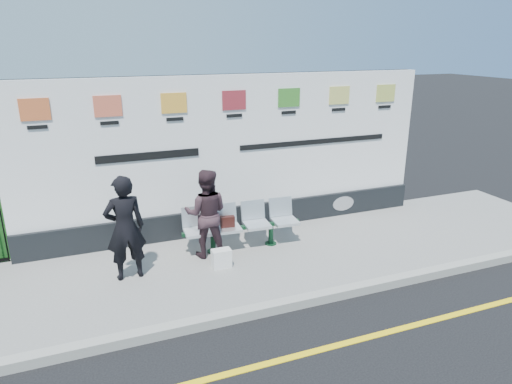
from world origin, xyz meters
TOP-DOWN VIEW (x-y plane):
  - ground at (0.00, 0.00)m, footprint 80.00×80.00m
  - pavement at (0.00, 2.50)m, footprint 14.00×3.00m
  - kerb at (0.00, 1.00)m, footprint 14.00×0.18m
  - yellow_line at (0.00, 0.00)m, footprint 14.00×0.10m
  - billboard at (0.50, 3.85)m, footprint 8.00×0.30m
  - bench at (0.34, 2.94)m, footprint 2.10×0.67m
  - woman_left at (-1.70, 2.56)m, footprint 0.65×0.46m
  - woman_right at (-0.32, 2.88)m, footprint 0.91×0.80m
  - handbag_brown at (0.07, 2.95)m, footprint 0.26×0.14m
  - carrier_bag_white at (-0.23, 2.36)m, footprint 0.31×0.19m

SIDE VIEW (x-z plane):
  - ground at x=0.00m, z-range 0.00..0.00m
  - yellow_line at x=0.00m, z-range 0.00..0.01m
  - pavement at x=0.00m, z-range 0.00..0.12m
  - kerb at x=0.00m, z-range 0.00..0.14m
  - carrier_bag_white at x=-0.23m, z-range 0.12..0.43m
  - bench at x=0.34m, z-range 0.12..0.56m
  - handbag_brown at x=0.07m, z-range 0.56..0.76m
  - woman_right at x=-0.32m, z-range 0.12..1.67m
  - woman_left at x=-1.70m, z-range 0.12..1.80m
  - billboard at x=0.50m, z-range -0.08..2.92m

